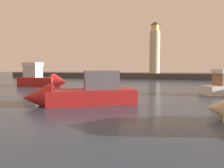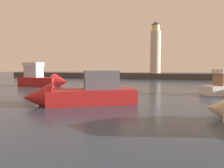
# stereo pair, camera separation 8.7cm
# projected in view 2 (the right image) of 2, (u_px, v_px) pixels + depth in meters

# --- Properties ---
(ground_plane) EXTENTS (220.00, 220.00, 0.00)m
(ground_plane) POSITION_uv_depth(u_px,v_px,m) (150.00, 89.00, 28.05)
(ground_plane) COLOR #2D3D51
(breakwater) EXTENTS (89.44, 4.61, 1.43)m
(breakwater) POSITION_uv_depth(u_px,v_px,m) (163.00, 76.00, 53.96)
(breakwater) COLOR #423F3D
(breakwater) RESTS_ON ground_plane
(lighthouse) EXTENTS (2.61, 2.61, 13.10)m
(lighthouse) POSITION_uv_depth(u_px,v_px,m) (156.00, 49.00, 54.04)
(lighthouse) COLOR beige
(lighthouse) RESTS_ON breakwater
(motorboat_2) EXTENTS (8.56, 6.20, 3.13)m
(motorboat_2) POSITION_uv_depth(u_px,v_px,m) (77.00, 94.00, 16.37)
(motorboat_2) COLOR #B21E1E
(motorboat_2) RESTS_ON ground_plane
(motorboat_4) EXTENTS (8.49, 3.11, 4.13)m
(motorboat_4) POSITION_uv_depth(u_px,v_px,m) (44.00, 79.00, 32.69)
(motorboat_4) COLOR #B21E1E
(motorboat_4) RESTS_ON ground_plane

